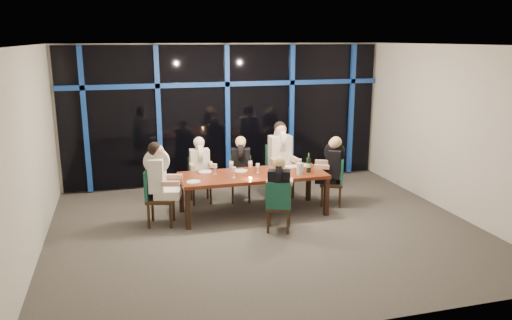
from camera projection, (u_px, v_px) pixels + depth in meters
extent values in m
plane|color=#524E48|center=(266.00, 229.00, 8.33)|extent=(7.00, 7.00, 0.00)
cube|color=silver|center=(226.00, 114.00, 10.77)|extent=(7.00, 0.04, 3.00)
cube|color=silver|center=(349.00, 198.00, 5.16)|extent=(7.00, 0.04, 3.00)
cube|color=silver|center=(29.00, 155.00, 7.06)|extent=(0.04, 6.00, 3.00)
cube|color=silver|center=(454.00, 131.00, 8.88)|extent=(0.04, 6.00, 3.00)
cube|color=white|center=(267.00, 45.00, 7.61)|extent=(7.00, 6.00, 0.04)
cube|color=black|center=(227.00, 115.00, 10.72)|extent=(6.86, 0.04, 2.94)
cube|color=navy|center=(85.00, 121.00, 9.92)|extent=(0.10, 0.10, 2.94)
cube|color=navy|center=(159.00, 118.00, 10.29)|extent=(0.10, 0.10, 2.94)
cube|color=navy|center=(227.00, 115.00, 10.67)|extent=(0.10, 0.10, 2.94)
cube|color=navy|center=(291.00, 112.00, 11.05)|extent=(0.10, 0.10, 2.94)
cube|color=navy|center=(351.00, 110.00, 11.42)|extent=(0.10, 0.10, 2.94)
cube|color=navy|center=(227.00, 84.00, 10.51)|extent=(6.86, 0.10, 0.10)
cube|color=#FF2D14|center=(272.00, 82.00, 11.14)|extent=(0.60, 0.05, 0.35)
cube|color=maroon|center=(253.00, 175.00, 8.90)|extent=(2.60, 1.00, 0.06)
cube|color=black|center=(188.00, 209.00, 8.26)|extent=(0.08, 0.08, 0.69)
cube|color=black|center=(326.00, 197.00, 8.90)|extent=(0.08, 0.08, 0.69)
cube|color=black|center=(181.00, 194.00, 9.08)|extent=(0.08, 0.08, 0.69)
cube|color=black|center=(308.00, 183.00, 9.73)|extent=(0.08, 0.08, 0.69)
cube|color=#301E10|center=(200.00, 182.00, 9.60)|extent=(0.41, 0.41, 0.05)
cube|color=#1A5541|center=(199.00, 168.00, 9.71)|extent=(0.41, 0.05, 0.45)
cube|color=#301E10|center=(194.00, 196.00, 9.45)|extent=(0.04, 0.04, 0.38)
cube|color=#301E10|center=(211.00, 195.00, 9.54)|extent=(0.04, 0.04, 0.38)
cube|color=#301E10|center=(191.00, 191.00, 9.76)|extent=(0.04, 0.04, 0.38)
cube|color=#301E10|center=(208.00, 190.00, 9.84)|extent=(0.04, 0.04, 0.38)
cube|color=#301E10|center=(241.00, 181.00, 9.69)|extent=(0.49, 0.49, 0.05)
cube|color=#1A5541|center=(241.00, 167.00, 9.81)|extent=(0.40, 0.14, 0.45)
cube|color=#301E10|center=(233.00, 194.00, 9.58)|extent=(0.04, 0.04, 0.38)
cube|color=#301E10|center=(249.00, 194.00, 9.59)|extent=(0.04, 0.04, 0.38)
cube|color=#301E10|center=(233.00, 189.00, 9.90)|extent=(0.04, 0.04, 0.38)
cube|color=#301E10|center=(249.00, 189.00, 9.91)|extent=(0.04, 0.04, 0.38)
cube|color=#301E10|center=(280.00, 173.00, 9.95)|extent=(0.50, 0.50, 0.06)
cube|color=#1A5541|center=(277.00, 157.00, 10.08)|extent=(0.48, 0.08, 0.53)
cube|color=#301E10|center=(275.00, 189.00, 9.77)|extent=(0.04, 0.04, 0.45)
cube|color=#301E10|center=(293.00, 187.00, 9.89)|extent=(0.04, 0.04, 0.45)
cube|color=#301E10|center=(268.00, 184.00, 10.13)|extent=(0.04, 0.04, 0.45)
cube|color=#301E10|center=(286.00, 182.00, 10.24)|extent=(0.04, 0.04, 0.45)
cube|color=#301E10|center=(161.00, 199.00, 8.43)|extent=(0.55, 0.55, 0.06)
cube|color=#1A5541|center=(148.00, 184.00, 8.36)|extent=(0.16, 0.46, 0.51)
cube|color=#301E10|center=(171.00, 216.00, 8.31)|extent=(0.05, 0.05, 0.43)
cube|color=#301E10|center=(174.00, 209.00, 8.67)|extent=(0.05, 0.05, 0.43)
cube|color=#301E10|center=(149.00, 217.00, 8.30)|extent=(0.05, 0.05, 0.43)
cube|color=#301E10|center=(153.00, 209.00, 8.66)|extent=(0.05, 0.05, 0.43)
cube|color=#301E10|center=(331.00, 183.00, 9.46)|extent=(0.56, 0.56, 0.06)
cube|color=#1A5541|center=(342.00, 171.00, 9.37)|extent=(0.22, 0.40, 0.47)
cube|color=#301E10|center=(322.00, 192.00, 9.70)|extent=(0.05, 0.05, 0.39)
cube|color=#301E10|center=(322.00, 197.00, 9.38)|extent=(0.05, 0.05, 0.39)
cube|color=#301E10|center=(340.00, 193.00, 9.65)|extent=(0.05, 0.05, 0.39)
cube|color=#301E10|center=(340.00, 198.00, 9.33)|extent=(0.05, 0.05, 0.39)
cube|color=#301E10|center=(279.00, 207.00, 8.20)|extent=(0.52, 0.52, 0.05)
cube|color=#1A5541|center=(278.00, 196.00, 7.97)|extent=(0.39, 0.19, 0.45)
cube|color=#301E10|center=(289.00, 216.00, 8.39)|extent=(0.05, 0.05, 0.38)
cube|color=#301E10|center=(270.00, 216.00, 8.42)|extent=(0.05, 0.05, 0.38)
cube|color=#301E10|center=(288.00, 223.00, 8.08)|extent=(0.05, 0.05, 0.38)
cube|color=#301E10|center=(268.00, 222.00, 8.11)|extent=(0.05, 0.05, 0.38)
cube|color=white|center=(201.00, 179.00, 9.47)|extent=(0.33, 0.38, 0.13)
cube|color=white|center=(200.00, 162.00, 9.54)|extent=(0.36, 0.22, 0.51)
cylinder|color=white|center=(199.00, 152.00, 9.49)|extent=(0.09, 0.38, 0.38)
sphere|color=tan|center=(199.00, 144.00, 9.43)|extent=(0.19, 0.19, 0.19)
sphere|color=silver|center=(199.00, 142.00, 9.46)|extent=(0.21, 0.21, 0.21)
cube|color=tan|center=(192.00, 166.00, 9.29)|extent=(0.07, 0.27, 0.07)
cube|color=tan|center=(211.00, 165.00, 9.38)|extent=(0.07, 0.27, 0.07)
cube|color=black|center=(241.00, 178.00, 9.57)|extent=(0.40, 0.44, 0.13)
cube|color=black|center=(241.00, 161.00, 9.64)|extent=(0.40, 0.29, 0.50)
cylinder|color=black|center=(241.00, 151.00, 9.59)|extent=(0.17, 0.39, 0.38)
sphere|color=tan|center=(241.00, 143.00, 9.53)|extent=(0.19, 0.19, 0.19)
sphere|color=tan|center=(241.00, 142.00, 9.56)|extent=(0.21, 0.21, 0.21)
cube|color=tan|center=(231.00, 164.00, 9.42)|extent=(0.13, 0.28, 0.07)
cube|color=tan|center=(250.00, 164.00, 9.43)|extent=(0.13, 0.28, 0.07)
cube|color=white|center=(283.00, 170.00, 9.81)|extent=(0.40, 0.46, 0.15)
cube|color=white|center=(280.00, 150.00, 9.88)|extent=(0.44, 0.28, 0.60)
cylinder|color=white|center=(280.00, 139.00, 9.82)|extent=(0.13, 0.45, 0.45)
sphere|color=tan|center=(281.00, 130.00, 9.76)|extent=(0.22, 0.22, 0.22)
sphere|color=black|center=(280.00, 128.00, 9.79)|extent=(0.24, 0.24, 0.24)
cube|color=tan|center=(274.00, 161.00, 9.61)|extent=(0.10, 0.32, 0.09)
cube|color=tan|center=(295.00, 160.00, 9.74)|extent=(0.10, 0.32, 0.09)
cube|color=white|center=(168.00, 193.00, 8.41)|extent=(0.50, 0.46, 0.14)
cube|color=white|center=(157.00, 174.00, 8.32)|extent=(0.33, 0.45, 0.57)
cylinder|color=white|center=(157.00, 161.00, 8.27)|extent=(0.44, 0.20, 0.43)
sphere|color=tan|center=(157.00, 151.00, 8.22)|extent=(0.21, 0.21, 0.21)
sphere|color=black|center=(155.00, 149.00, 8.22)|extent=(0.23, 0.23, 0.23)
cube|color=tan|center=(170.00, 184.00, 8.16)|extent=(0.32, 0.15, 0.08)
cube|color=tan|center=(174.00, 177.00, 8.55)|extent=(0.32, 0.15, 0.08)
cube|color=black|center=(326.00, 178.00, 9.46)|extent=(0.50, 0.47, 0.13)
cube|color=black|center=(334.00, 163.00, 9.36)|extent=(0.36, 0.43, 0.52)
cylinder|color=black|center=(335.00, 152.00, 9.31)|extent=(0.40, 0.25, 0.39)
sphere|color=tan|center=(334.00, 144.00, 9.27)|extent=(0.20, 0.20, 0.20)
sphere|color=tan|center=(336.00, 142.00, 9.26)|extent=(0.21, 0.21, 0.21)
cube|color=tan|center=(322.00, 162.00, 9.58)|extent=(0.29, 0.18, 0.07)
cube|color=tan|center=(322.00, 167.00, 9.22)|extent=(0.29, 0.18, 0.07)
cube|color=black|center=(279.00, 200.00, 8.28)|extent=(0.44, 0.47, 0.13)
cube|color=black|center=(279.00, 185.00, 8.07)|extent=(0.41, 0.33, 0.50)
cylinder|color=black|center=(279.00, 174.00, 8.02)|extent=(0.22, 0.38, 0.38)
sphere|color=tan|center=(279.00, 164.00, 8.00)|extent=(0.19, 0.19, 0.19)
sphere|color=tan|center=(279.00, 163.00, 7.96)|extent=(0.21, 0.21, 0.21)
cube|color=tan|center=(291.00, 182.00, 8.26)|extent=(0.17, 0.28, 0.07)
cube|color=tan|center=(269.00, 181.00, 8.30)|extent=(0.17, 0.28, 0.07)
cylinder|color=white|center=(205.00, 172.00, 8.99)|extent=(0.24, 0.24, 0.01)
cylinder|color=white|center=(241.00, 171.00, 9.07)|extent=(0.24, 0.24, 0.01)
cylinder|color=white|center=(291.00, 166.00, 9.37)|extent=(0.24, 0.24, 0.01)
cylinder|color=white|center=(193.00, 182.00, 8.37)|extent=(0.24, 0.24, 0.01)
cylinder|color=white|center=(302.00, 165.00, 9.47)|extent=(0.24, 0.24, 0.01)
cylinder|color=white|center=(281.00, 177.00, 8.65)|extent=(0.24, 0.24, 0.01)
cylinder|color=black|center=(309.00, 165.00, 8.97)|extent=(0.08, 0.08, 0.26)
cylinder|color=black|center=(309.00, 155.00, 8.92)|extent=(0.03, 0.03, 0.10)
cylinder|color=silver|center=(309.00, 165.00, 8.97)|extent=(0.08, 0.08, 0.07)
cylinder|color=silver|center=(300.00, 169.00, 8.83)|extent=(0.11, 0.11, 0.21)
cylinder|color=silver|center=(303.00, 167.00, 8.84)|extent=(0.02, 0.02, 0.14)
cylinder|color=#F8A64A|center=(250.00, 178.00, 8.56)|extent=(0.05, 0.05, 0.03)
cylinder|color=silver|center=(234.00, 177.00, 8.65)|extent=(0.07, 0.07, 0.01)
cylinder|color=silver|center=(234.00, 174.00, 8.63)|extent=(0.01, 0.01, 0.11)
cylinder|color=silver|center=(234.00, 169.00, 8.61)|extent=(0.07, 0.07, 0.08)
cylinder|color=white|center=(258.00, 172.00, 8.97)|extent=(0.06, 0.06, 0.01)
cylinder|color=white|center=(258.00, 170.00, 8.96)|extent=(0.01, 0.01, 0.10)
cylinder|color=white|center=(258.00, 165.00, 8.94)|extent=(0.06, 0.06, 0.07)
cylinder|color=silver|center=(283.00, 173.00, 8.91)|extent=(0.06, 0.06, 0.01)
cylinder|color=silver|center=(283.00, 171.00, 8.90)|extent=(0.01, 0.01, 0.09)
cylinder|color=silver|center=(283.00, 166.00, 8.88)|extent=(0.06, 0.06, 0.07)
cylinder|color=white|center=(215.00, 174.00, 8.88)|extent=(0.07, 0.07, 0.01)
cylinder|color=white|center=(215.00, 171.00, 8.87)|extent=(0.01, 0.01, 0.10)
cylinder|color=white|center=(215.00, 166.00, 8.85)|extent=(0.07, 0.07, 0.07)
cylinder|color=white|center=(299.00, 169.00, 9.22)|extent=(0.07, 0.07, 0.01)
cylinder|color=white|center=(300.00, 166.00, 9.21)|extent=(0.01, 0.01, 0.11)
cylinder|color=white|center=(300.00, 161.00, 9.19)|extent=(0.07, 0.07, 0.07)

